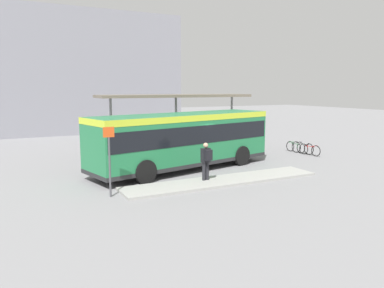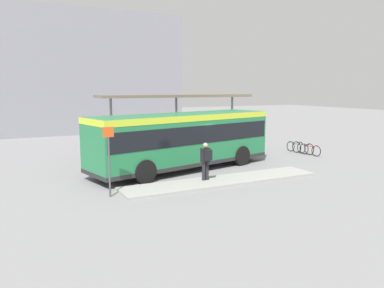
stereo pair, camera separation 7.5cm
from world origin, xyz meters
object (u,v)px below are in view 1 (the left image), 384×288
(bicycle_red, at_px, (310,150))
(bicycle_green, at_px, (295,147))
(platform_sign, at_px, (109,158))
(potted_planter_near_shelter, at_px, (207,144))
(city_bus, at_px, (183,137))
(bicycle_white, at_px, (302,148))
(pedestrian_waiting, at_px, (206,159))

(bicycle_red, xyz_separation_m, bicycle_green, (-0.01, 1.31, -0.00))
(platform_sign, bearing_deg, potted_planter_near_shelter, 39.22)
(city_bus, distance_m, bicycle_red, 9.24)
(city_bus, bearing_deg, bicycle_red, -11.94)
(bicycle_red, bearing_deg, city_bus, -96.34)
(city_bus, distance_m, platform_sign, 5.85)
(city_bus, distance_m, potted_planter_near_shelter, 4.64)
(bicycle_white, height_order, platform_sign, platform_sign)
(pedestrian_waiting, distance_m, potted_planter_near_shelter, 7.19)
(bicycle_red, relative_size, bicycle_white, 0.92)
(city_bus, relative_size, potted_planter_near_shelter, 7.49)
(city_bus, xyz_separation_m, potted_planter_near_shelter, (3.19, 3.21, -1.01))
(bicycle_green, distance_m, platform_sign, 14.78)
(bicycle_red, bearing_deg, platform_sign, -83.36)
(city_bus, xyz_separation_m, bicycle_red, (9.13, 0.17, -1.38))
(bicycle_red, relative_size, potted_planter_near_shelter, 1.17)
(pedestrian_waiting, bearing_deg, bicycle_green, -71.23)
(bicycle_green, bearing_deg, city_bus, 93.82)
(city_bus, relative_size, platform_sign, 3.80)
(city_bus, xyz_separation_m, pedestrian_waiting, (-0.31, -3.06, -0.63))
(pedestrian_waiting, height_order, bicycle_green, pedestrian_waiting)
(city_bus, height_order, potted_planter_near_shelter, city_bus)
(city_bus, relative_size, bicycle_green, 6.45)
(city_bus, bearing_deg, bicycle_white, -7.85)
(bicycle_white, bearing_deg, pedestrian_waiting, -74.10)
(city_bus, height_order, bicycle_green, city_bus)
(pedestrian_waiting, distance_m, platform_sign, 4.53)
(bicycle_red, bearing_deg, bicycle_green, 172.98)
(bicycle_red, xyz_separation_m, potted_planter_near_shelter, (-5.94, 3.04, 0.37))
(city_bus, height_order, pedestrian_waiting, city_bus)
(bicycle_red, relative_size, bicycle_green, 1.01)
(city_bus, xyz_separation_m, bicycle_white, (9.12, 0.83, -1.35))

